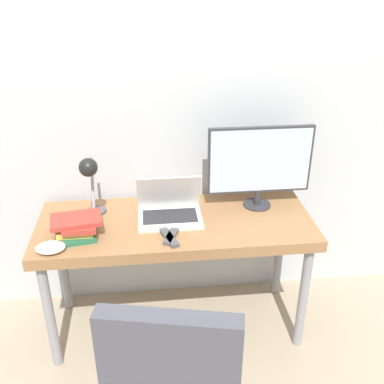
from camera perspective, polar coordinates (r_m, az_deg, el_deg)
name	(u,v)px	position (r m, az deg, el deg)	size (l,w,h in m)	color
ground_plane	(182,361)	(2.62, -1.33, -20.64)	(12.00, 12.00, 0.00)	tan
wall_back	(169,95)	(2.48, -2.99, 12.15)	(8.00, 0.05, 2.60)	silver
desk	(176,232)	(2.42, -2.10, -5.11)	(1.46, 0.57, 0.72)	#996B42
laptop	(170,209)	(2.39, -2.87, -2.17)	(0.34, 0.25, 0.24)	silver
monitor	(260,163)	(2.44, 8.61, 3.67)	(0.57, 0.15, 0.46)	#333338
desk_lamp	(90,177)	(2.29, -12.81, 1.88)	(0.10, 0.24, 0.38)	#4C4C51
book_stack	(78,227)	(2.30, -14.33, -4.30)	(0.27, 0.22, 0.10)	#286B47
tv_remote	(169,238)	(2.23, -2.92, -5.81)	(0.09, 0.17, 0.02)	#4C4C51
media_remote	(171,237)	(2.23, -2.70, -5.68)	(0.09, 0.14, 0.02)	#4C4C51
game_controller	(50,248)	(2.24, -17.53, -6.74)	(0.14, 0.11, 0.04)	white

